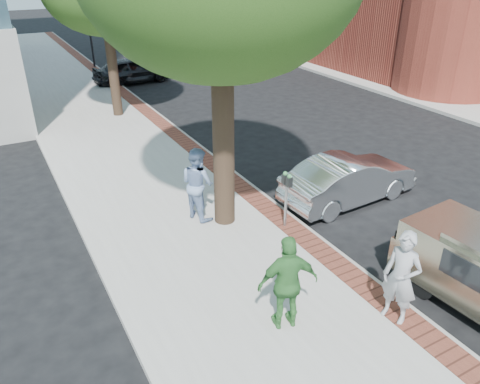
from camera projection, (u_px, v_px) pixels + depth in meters
ground at (285, 255)px, 10.94m from camera, size 120.00×120.00×0.00m
sidewalk at (123, 151)px, 16.48m from camera, size 5.00×60.00×0.15m
brick_strip at (181, 138)px, 17.40m from camera, size 0.60×60.00×0.01m
curb at (189, 139)px, 17.59m from camera, size 0.10×60.00×0.15m
sidewalk_far at (436, 93)px, 23.39m from camera, size 5.00×60.00×0.15m
signal_near at (90, 30)px, 27.42m from camera, size 0.70×0.15×3.80m
signal_far at (259, 18)px, 32.43m from camera, size 0.70×0.15×3.80m
parking_meter at (287, 189)px, 11.35m from camera, size 0.12×0.32×1.47m
person_gray at (401, 278)px, 8.43m from camera, size 0.64×0.79×1.87m
person_officer at (198, 183)px, 11.83m from camera, size 0.97×1.10×1.91m
person_green at (288, 283)px, 8.27m from camera, size 1.19×0.74×1.90m
sedan_silver at (349, 179)px, 13.06m from camera, size 4.13×1.64×1.34m
bg_car at (132, 70)px, 25.09m from camera, size 4.21×2.05×1.39m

